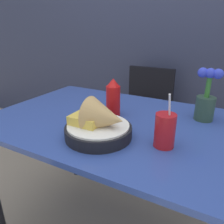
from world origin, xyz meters
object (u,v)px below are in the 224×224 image
object	(u,v)px
food_basket	(101,125)
flower_vase	(206,100)
ketchup_bottle	(113,98)
chair_far_window	(146,108)
drink_cup	(165,131)

from	to	relation	value
food_basket	flower_vase	bearing A→B (deg)	49.32
flower_vase	ketchup_bottle	bearing A→B (deg)	-159.53
ketchup_bottle	flower_vase	distance (m)	0.44
food_basket	ketchup_bottle	distance (m)	0.26
chair_far_window	ketchup_bottle	size ratio (longest dim) A/B	4.51
food_basket	ketchup_bottle	world-z (taller)	ketchup_bottle
food_basket	ketchup_bottle	xyz separation A→B (m)	(-0.07, 0.24, 0.03)
drink_cup	ketchup_bottle	bearing A→B (deg)	149.33
ketchup_bottle	drink_cup	xyz separation A→B (m)	(0.32, -0.19, -0.03)
drink_cup	flower_vase	xyz separation A→B (m)	(0.10, 0.34, 0.04)
drink_cup	flower_vase	distance (m)	0.36
food_basket	drink_cup	world-z (taller)	drink_cup
chair_far_window	drink_cup	bearing A→B (deg)	-66.92
flower_vase	drink_cup	bearing A→B (deg)	-105.89
drink_cup	flower_vase	world-z (taller)	flower_vase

